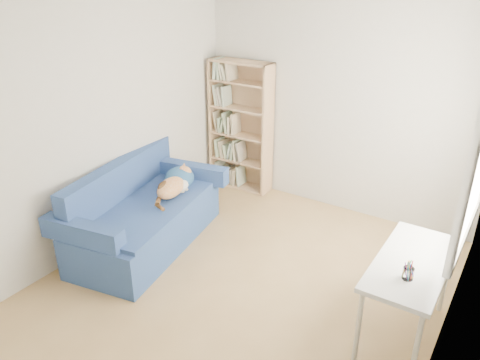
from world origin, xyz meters
name	(u,v)px	position (x,y,z in m)	size (l,w,h in m)	color
ground	(246,283)	(0.00, 0.00, 0.00)	(4.00, 4.00, 0.00)	#A67F4B
room_shell	(259,124)	(0.10, 0.03, 1.64)	(3.54, 4.04, 2.62)	silver
sofa	(146,214)	(-1.33, 0.04, 0.35)	(1.19, 2.00, 0.91)	navy
bookshelf	(241,131)	(-1.25, 1.85, 0.81)	(0.87, 0.27, 1.74)	tan
desk	(411,270)	(1.47, 0.10, 0.67)	(0.52, 1.14, 0.75)	silver
pen_cup	(408,272)	(1.49, -0.15, 0.81)	(0.08, 0.08, 0.16)	white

